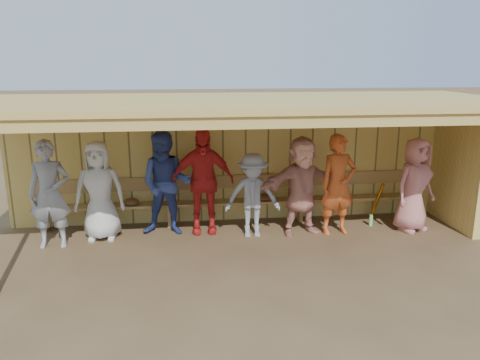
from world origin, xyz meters
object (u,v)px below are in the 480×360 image
Objects in this scene: player_e at (253,196)px; player_h at (414,185)px; bench at (235,196)px; player_f at (302,186)px; player_b at (99,191)px; player_c at (166,184)px; player_a at (50,194)px; player_d at (203,181)px; player_g at (338,185)px.

player_h is (3.02, -0.05, 0.11)m from player_e.
player_f is at bearing -33.96° from bench.
player_c is (1.16, 0.10, 0.07)m from player_b.
player_c is 2.46m from player_f.
player_b is 2.57m from bench.
player_c is at bearing 8.68° from player_a.
player_c is at bearing 6.02° from player_b.
player_c is 0.25× the size of bench.
player_a is 3.38m from bench.
player_c reaches higher than player_h.
player_d is 2.46m from player_g.
player_f is 0.24× the size of bench.
player_g is at bearing -25.32° from bench.
player_g is 2.01m from bench.
player_c reaches higher than player_b.
player_a is 0.98× the size of player_c.
player_c is at bearing 164.43° from player_f.
player_h is (3.89, -0.40, -0.10)m from player_d.
player_b is at bearing 17.36° from player_a.
player_d is 1.27× the size of player_e.
player_e is 1.57m from player_g.
bench is at bearing 108.64° from player_e.
player_a reaches higher than bench.
player_h is (2.10, -0.10, -0.03)m from player_f.
player_f is at bearing -1.01° from player_a.
player_c is 1.24× the size of player_e.
player_h is at bearing -1.70° from player_b.
player_g reaches higher than player_b.
player_e is at bearing 170.06° from player_g.
player_d is at bearing 11.41° from player_c.
player_e is 0.83× the size of player_g.
player_f is at bearing 155.24° from player_h.
player_a is 5.02m from player_g.
player_f is 0.65m from player_g.
player_b is 2.70m from player_e.
player_d is at bearing 162.04° from player_e.
player_f reaches higher than player_h.
player_d is (0.66, 0.03, 0.02)m from player_c.
player_g is (4.25, -0.24, 0.04)m from player_b.
player_a is 1.06× the size of player_h.
player_b reaches higher than bench.
player_a is 1.21× the size of player_e.
player_a is 1.03× the size of player_f.
player_f is at bearing -1.67° from player_b.
player_b is 1.16× the size of player_e.
player_d is (2.58, 0.41, 0.05)m from player_a.
player_b is 1.82m from player_d.
bench is at bearing 29.65° from player_c.
player_e is 0.87m from bench.
player_d reaches higher than bench.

